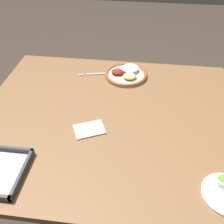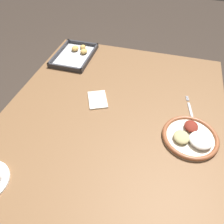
{
  "view_description": "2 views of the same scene",
  "coord_description": "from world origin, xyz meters",
  "views": [
    {
      "loc": [
        -0.13,
        0.93,
        1.53
      ],
      "look_at": [
        -0.01,
        0.0,
        0.74
      ],
      "focal_mm": 42.0,
      "sensor_mm": 36.0,
      "label": 1
    },
    {
      "loc": [
        -0.71,
        -0.2,
        1.48
      ],
      "look_at": [
        -0.01,
        0.0,
        0.74
      ],
      "focal_mm": 35.0,
      "sensor_mm": 36.0,
      "label": 2
    }
  ],
  "objects": [
    {
      "name": "dining_table",
      "position": [
        0.0,
        0.0,
        0.62
      ],
      "size": [
        1.26,
        1.07,
        0.71
      ],
      "color": "brown",
      "rests_on": "ground_plane"
    },
    {
      "name": "napkin",
      "position": [
        0.07,
        0.1,
        0.71
      ],
      "size": [
        0.16,
        0.14,
        0.01
      ],
      "color": "silver",
      "rests_on": "dining_table"
    },
    {
      "name": "dinner_plate",
      "position": [
        -0.05,
        -0.37,
        0.72
      ],
      "size": [
        0.25,
        0.25,
        0.05
      ],
      "color": "beige",
      "rests_on": "dining_table"
    },
    {
      "name": "ground_plane",
      "position": [
        0.0,
        0.0,
        0.0
      ],
      "size": [
        8.0,
        8.0,
        0.0
      ],
      "primitive_type": "plane",
      "color": "#382D26"
    },
    {
      "name": "fork",
      "position": [
        0.12,
        -0.37,
        0.71
      ],
      "size": [
        0.21,
        0.06,
        0.0
      ],
      "rotation": [
        0.0,
        0.0,
        0.21
      ],
      "color": "#B2B2B7",
      "rests_on": "dining_table"
    }
  ]
}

